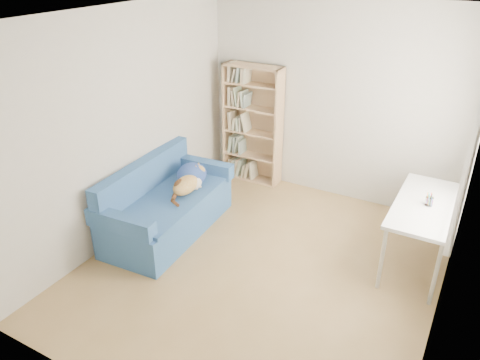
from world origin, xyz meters
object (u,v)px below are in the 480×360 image
at_px(sofa, 167,205).
at_px(desk, 425,209).
at_px(bookshelf, 253,129).
at_px(pen_cup, 429,200).

relative_size(sofa, desk, 1.35).
bearing_deg(bookshelf, pen_cup, -21.40).
relative_size(desk, pen_cup, 8.86).
height_order(desk, pen_cup, pen_cup).
bearing_deg(sofa, desk, 11.66).
relative_size(bookshelf, pen_cup, 11.40).
bearing_deg(desk, bookshelf, 158.88).
bearing_deg(bookshelf, desk, -21.12).
bearing_deg(desk, sofa, -165.00).
bearing_deg(sofa, pen_cup, 11.11).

